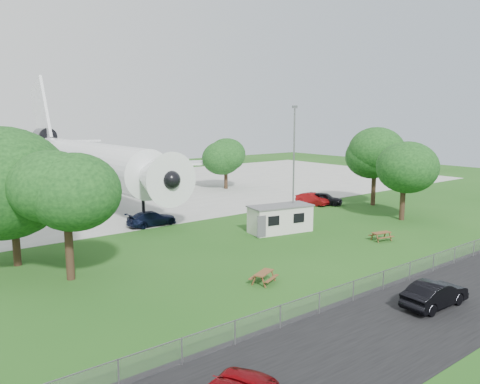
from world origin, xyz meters
TOP-DOWN VIEW (x-y plane):
  - ground at (0.00, 0.00)m, footprint 160.00×160.00m
  - asphalt_strip at (0.00, -13.00)m, footprint 120.00×8.00m
  - concrete_apron at (0.00, 38.00)m, footprint 120.00×46.00m
  - airliner at (-2.00, 35.86)m, footprint 46.36×47.73m
  - site_cabin at (6.32, 5.99)m, footprint 6.95×3.83m
  - picnic_west at (-4.23, -3.79)m, footprint 2.25×2.10m
  - picnic_east at (11.33, -2.00)m, footprint 2.07×1.84m
  - fence at (0.00, -9.50)m, footprint 58.00×0.04m
  - lamp_mast at (8.20, 6.20)m, footprint 0.16×0.16m
  - tree_west_big at (-16.37, 10.46)m, footprint 9.60×9.60m
  - tree_west_small at (-14.23, 4.92)m, footprint 6.30×6.30m
  - tree_east_front at (20.36, 1.83)m, footprint 6.65×6.65m
  - tree_east_back at (25.08, 9.06)m, footprint 8.13×8.13m
  - tree_far_apron at (18.38, 31.42)m, footprint 6.41×6.41m
  - car_centre_sedan at (1.09, -12.98)m, footprint 4.74×1.80m
  - car_ne_hatch at (20.29, 12.93)m, footprint 4.00×4.87m
  - car_ne_sedan at (19.23, 13.97)m, footprint 1.91×4.55m
  - car_apron_van at (-2.36, 15.92)m, footprint 5.24×2.25m

SIDE VIEW (x-z plane):
  - ground at x=0.00m, z-range 0.00..0.00m
  - picnic_west at x=-4.23m, z-range -0.38..0.38m
  - picnic_east at x=11.33m, z-range -0.38..0.38m
  - fence at x=0.00m, z-range -0.65..0.65m
  - asphalt_strip at x=0.00m, z-range 0.00..0.02m
  - concrete_apron at x=0.00m, z-range 0.00..0.03m
  - car_ne_sedan at x=19.23m, z-range 0.00..1.46m
  - car_apron_van at x=-2.36m, z-range 0.00..1.51m
  - car_centre_sedan at x=1.09m, z-range 0.00..1.54m
  - car_ne_hatch at x=20.29m, z-range 0.00..1.56m
  - site_cabin at x=6.32m, z-range 0.00..2.62m
  - tree_far_apron at x=18.38m, z-range 0.82..8.88m
  - airliner at x=-2.00m, z-range -3.57..14.11m
  - tree_east_front at x=20.36m, z-range 1.23..10.38m
  - tree_west_big at x=-16.37m, z-range 0.55..11.26m
  - lamp_mast at x=8.20m, z-range 0.00..12.00m
  - tree_west_small at x=-14.23m, z-range 1.49..10.82m
  - tree_east_back at x=25.08m, z-range 1.17..11.67m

